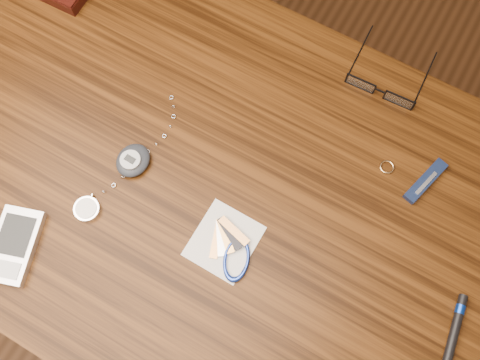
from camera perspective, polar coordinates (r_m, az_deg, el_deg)
The scene contains 10 objects.
ground at distance 1.58m, azimuth -1.97°, elevation -8.76°, with size 3.80×3.80×0.00m, color #472814.
desk at distance 0.95m, azimuth -3.24°, elevation -1.92°, with size 1.00×0.70×0.75m.
eyeglasses at distance 0.93m, azimuth 14.81°, elevation 9.39°, with size 0.13×0.13×0.03m.
gold_ring at distance 0.89m, azimuth 15.41°, elevation 1.34°, with size 0.02×0.02×0.00m, color tan.
pocket_watch at distance 0.86m, azimuth -15.70°, elevation -2.65°, with size 0.06×0.26×0.01m.
pda_phone at distance 0.88m, azimuth -22.96°, elevation -6.44°, with size 0.10×0.13×0.02m.
pedometer at distance 0.87m, azimuth -11.36°, elevation 2.07°, with size 0.05×0.06×0.02m.
notepad_keys at distance 0.82m, azimuth -1.02°, elevation -7.39°, with size 0.11×0.10×0.01m.
pocket_knife at distance 0.89m, azimuth 19.17°, elevation -0.10°, with size 0.04×0.09×0.01m.
black_blue_pen at distance 0.86m, azimuth 22.05°, elevation -14.18°, with size 0.03×0.10×0.01m.
Camera 1 is at (0.18, -0.21, 1.55)m, focal length 40.00 mm.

